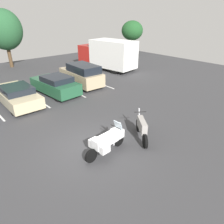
# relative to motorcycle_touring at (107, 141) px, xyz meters

# --- Properties ---
(ground) EXTENTS (44.00, 44.00, 0.10)m
(ground) POSITION_rel_motorcycle_touring_xyz_m (-0.32, 0.92, -0.68)
(ground) COLOR #38383A
(motorcycle_touring) EXTENTS (2.31, 0.98, 1.33)m
(motorcycle_touring) POSITION_rel_motorcycle_touring_xyz_m (0.00, 0.00, 0.00)
(motorcycle_touring) COLOR black
(motorcycle_touring) RESTS_ON ground
(motorcycle_second) EXTENTS (1.39, 1.84, 1.33)m
(motorcycle_second) POSITION_rel_motorcycle_touring_xyz_m (2.04, -0.26, -0.02)
(motorcycle_second) COLOR black
(motorcycle_second) RESTS_ON ground
(car_champagne) EXTENTS (1.97, 4.89, 1.34)m
(car_champagne) POSITION_rel_motorcycle_touring_xyz_m (-1.01, 8.38, 0.03)
(car_champagne) COLOR #C1B289
(car_champagne) RESTS_ON ground
(car_green) EXTENTS (2.21, 4.52, 1.45)m
(car_green) POSITION_rel_motorcycle_touring_xyz_m (1.96, 8.46, 0.09)
(car_green) COLOR #235638
(car_green) RESTS_ON ground
(car_tan) EXTENTS (1.99, 4.50, 1.86)m
(car_tan) POSITION_rel_motorcycle_touring_xyz_m (4.65, 8.82, 0.30)
(car_tan) COLOR tan
(car_tan) RESTS_ON ground
(box_truck) EXTENTS (3.38, 6.91, 3.13)m
(box_truck) POSITION_rel_motorcycle_touring_xyz_m (10.09, 11.73, 1.00)
(box_truck) COLOR #A51E19
(box_truck) RESTS_ON ground
(tree_left) EXTENTS (3.17, 3.17, 4.65)m
(tree_left) POSITION_rel_motorcycle_touring_xyz_m (19.45, 17.11, 2.59)
(tree_left) COLOR #4C3823
(tree_left) RESTS_ON ground
(tree_right) EXTENTS (3.72, 3.72, 6.16)m
(tree_right) POSITION_rel_motorcycle_touring_xyz_m (2.33, 19.81, 3.39)
(tree_right) COLOR #4C3823
(tree_right) RESTS_ON ground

